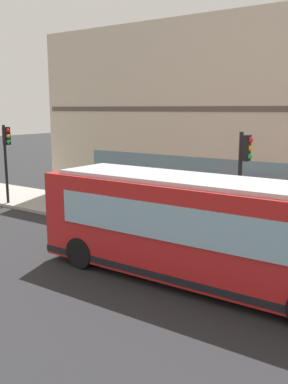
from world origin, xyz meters
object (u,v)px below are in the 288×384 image
(city_bus_nearside, at_px, (199,230))
(traffic_light_near_corner, at_px, (243,167))
(pedestrian_by_light_pole, at_px, (94,191))
(fire_hydrant, at_px, (253,217))
(pedestrian_walking_along_curb, at_px, (54,185))
(traffic_light_down_block, at_px, (6,149))

(city_bus_nearside, xyz_separation_m, traffic_light_near_corner, (3.51, 0.13, 1.42))
(traffic_light_near_corner, distance_m, pedestrian_by_light_pole, 8.30)
(traffic_light_near_corner, relative_size, fire_hydrant, 5.48)
(traffic_light_near_corner, bearing_deg, pedestrian_walking_along_curb, 83.24)
(traffic_light_near_corner, distance_m, fire_hydrant, 3.78)
(traffic_light_down_block, relative_size, pedestrian_walking_along_curb, 2.52)
(traffic_light_near_corner, height_order, fire_hydrant, traffic_light_near_corner)
(fire_hydrant, bearing_deg, traffic_light_down_block, 104.10)
(city_bus_nearside, relative_size, pedestrian_by_light_pole, 6.36)
(traffic_light_near_corner, xyz_separation_m, pedestrian_by_light_pole, (1.18, 7.99, -1.92))
(city_bus_nearside, xyz_separation_m, fire_hydrant, (6.31, 0.71, -1.04))
(city_bus_nearside, xyz_separation_m, pedestrian_by_light_pole, (4.68, 8.12, -0.50))
(fire_hydrant, distance_m, pedestrian_by_light_pole, 7.60)
(pedestrian_walking_along_curb, height_order, pedestrian_by_light_pole, pedestrian_walking_along_curb)
(pedestrian_walking_along_curb, bearing_deg, city_bus_nearside, -113.54)
(pedestrian_by_light_pole, bearing_deg, traffic_light_down_block, 106.77)
(traffic_light_near_corner, bearing_deg, traffic_light_down_block, 91.00)
(pedestrian_walking_along_curb, bearing_deg, pedestrian_by_light_pole, -92.27)
(city_bus_nearside, bearing_deg, fire_hydrant, 6.43)
(traffic_light_near_corner, height_order, pedestrian_walking_along_curb, traffic_light_near_corner)
(pedestrian_by_light_pole, bearing_deg, traffic_light_near_corner, -98.37)
(fire_hydrant, relative_size, pedestrian_by_light_pole, 0.47)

